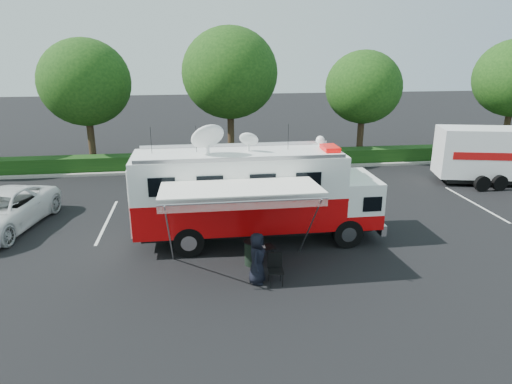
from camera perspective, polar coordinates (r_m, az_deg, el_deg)
The scene contains 10 objects.
ground_plane at distance 18.84m, azimuth 0.20°, elevation -5.97°, with size 120.00×120.00×0.00m, color black.
back_border at distance 30.30m, azimuth -1.03°, elevation 12.88°, with size 60.00×6.14×8.87m.
stall_lines at distance 21.55m, azimuth -2.21°, elevation -2.84°, with size 24.12×5.50×0.01m.
command_truck at distance 18.12m, azimuth -0.05°, elevation -0.17°, with size 9.76×2.69×4.69m.
awning at distance 15.07m, azimuth -1.94°, elevation 0.12°, with size 5.33×2.74×3.22m.
white_suv at distance 22.66m, azimuth -28.98°, elevation -4.13°, with size 2.78×6.02×1.67m, color silver.
person at distance 15.66m, azimuth 0.14°, elevation -11.21°, with size 0.87×0.57×1.78m, color black.
folding_table at distance 16.62m, azimuth 0.99°, elevation -7.06°, with size 0.88×0.72×0.66m.
folding_chair at distance 15.37m, azimuth 2.42°, elevation -9.19°, with size 0.53×0.55×1.05m.
trash_bin at distance 16.65m, azimuth -0.47°, elevation -7.58°, with size 0.62×0.62×0.92m.
Camera 1 is at (-2.38, -17.08, 7.59)m, focal length 32.00 mm.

